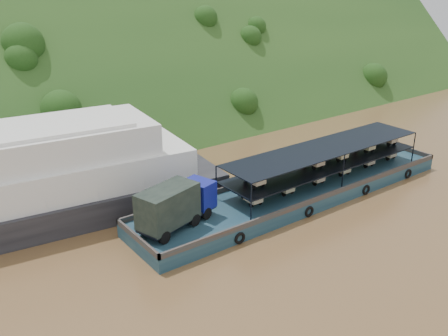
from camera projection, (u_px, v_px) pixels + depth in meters
ground at (259, 204)px, 47.85m from camera, size 160.00×160.00×0.00m
hillside at (103, 119)px, 74.65m from camera, size 140.00×39.60×39.60m
cargo_barge at (286, 191)px, 47.70m from camera, size 35.00×7.18×4.92m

